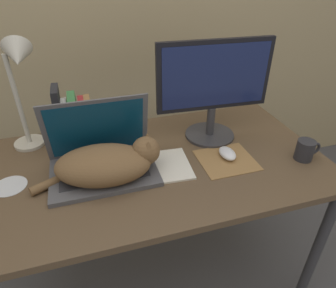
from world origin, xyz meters
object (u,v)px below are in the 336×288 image
external_monitor (214,87)px  desk_lamp (20,77)px  laptop (102,158)px  notepad (168,165)px  cat (108,163)px  computer_mouse (227,153)px  cd_disc (10,186)px  book_row (75,119)px  mug (306,150)px

external_monitor → desk_lamp: (-0.75, 0.13, 0.08)m
external_monitor → laptop: bearing=-166.8°
notepad → desk_lamp: bearing=148.9°
cat → notepad: 0.24m
cat → notepad: size_ratio=2.17×
computer_mouse → notepad: 0.25m
cd_disc → desk_lamp: bearing=71.7°
cat → desk_lamp: (-0.27, 0.31, 0.25)m
cat → external_monitor: external_monitor is taller
cat → external_monitor: size_ratio=0.97×
laptop → desk_lamp: bearing=135.3°
book_row → computer_mouse: bearing=-28.9°
book_row → desk_lamp: (-0.17, -0.01, 0.21)m
laptop → cat: size_ratio=0.83×
laptop → desk_lamp: size_ratio=0.85×
cat → mug: bearing=-7.4°
external_monitor → cat: bearing=-159.6°
external_monitor → book_row: (-0.58, 0.14, -0.14)m
cat → book_row: book_row is taller
notepad → mug: size_ratio=2.01×
cat → mug: 0.79m
computer_mouse → cd_disc: bearing=175.9°
computer_mouse → book_row: book_row is taller
external_monitor → cd_disc: bearing=-171.7°
laptop → book_row: size_ratio=1.55×
desk_lamp → cd_disc: (-0.08, -0.25, -0.32)m
external_monitor → notepad: external_monitor is taller
cat → book_row: size_ratio=1.86×
cat → book_row: (-0.10, 0.32, 0.03)m
laptop → external_monitor: bearing=13.2°
notepad → computer_mouse: bearing=-2.5°
mug → cd_disc: (-1.13, 0.16, -0.04)m
desk_lamp → laptop: bearing=-44.7°
laptop → book_row: laptop is taller
mug → cd_disc: 1.15m
desk_lamp → book_row: bearing=2.5°
computer_mouse → book_row: size_ratio=0.38×
cat → computer_mouse: bearing=-0.2°
desk_lamp → mug: 1.16m
computer_mouse → cat: bearing=179.8°
computer_mouse → mug: size_ratio=0.89×
laptop → mug: 0.81m
cat → cd_disc: size_ratio=3.99×
cat → mug: (0.78, -0.10, -0.03)m
external_monitor → cd_disc: external_monitor is taller
notepad → cd_disc: 0.59m
laptop → external_monitor: external_monitor is taller
laptop → cat: bearing=-75.0°
computer_mouse → desk_lamp: size_ratio=0.21×
mug → notepad: bearing=168.6°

